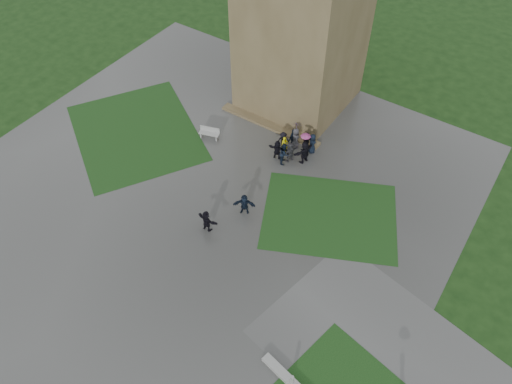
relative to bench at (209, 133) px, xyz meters
The scene contains 9 objects.
ground 7.58m from the bench, 64.75° to the right, with size 120.00×120.00×0.00m, color black.
plaza 5.83m from the bench, 56.31° to the right, with size 34.00×34.00×0.02m, color #3B3C39.
lawn_inset_left 6.01m from the bench, 151.72° to the right, with size 11.00×9.00×0.01m, color #153613.
lawn_inset_right 11.88m from the bench, ahead, with size 9.00×7.00×0.01m, color #153613.
tower_plinth 4.97m from the bench, 49.40° to the left, with size 9.00×0.80×0.22m, color brown.
bench is the anchor object (origin of this frame).
visitor_cluster 6.92m from the bench, 17.24° to the left, with size 3.24×3.16×2.39m.
pedestrian_mid 8.21m from the bench, 35.61° to the right, with size 1.51×0.54×1.63m, color black.
pedestrian_near 9.18m from the bench, 53.59° to the right, with size 1.58×0.57×1.70m, color black.
Camera 1 is at (16.35, -15.77, 26.49)m, focal length 35.00 mm.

